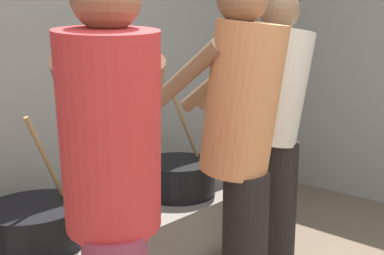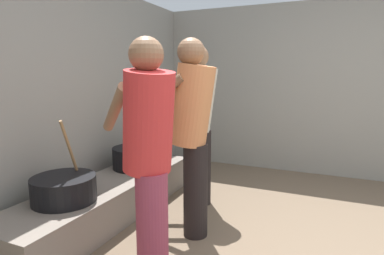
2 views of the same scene
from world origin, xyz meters
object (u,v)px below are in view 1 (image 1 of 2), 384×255
at_px(cook_in_red_shirt, 113,187).
at_px(cook_in_orange_shirt, 241,139).
at_px(cooking_pot_main, 178,177).
at_px(cook_in_cream_shirt, 277,117).
at_px(cooking_pot_secondary, 35,224).

bearing_deg(cook_in_red_shirt, cook_in_orange_shirt, 1.63).
xyz_separation_m(cooking_pot_main, cook_in_cream_shirt, (0.11, -0.68, 0.47)).
height_order(cooking_pot_main, cooking_pot_secondary, cooking_pot_main).
height_order(cooking_pot_secondary, cook_in_red_shirt, cook_in_red_shirt).
height_order(cook_in_red_shirt, cook_in_orange_shirt, cook_in_orange_shirt).
bearing_deg(cook_in_red_shirt, cooking_pot_secondary, 78.77).
height_order(cooking_pot_main, cook_in_orange_shirt, cook_in_orange_shirt).
xyz_separation_m(cooking_pot_secondary, cook_in_orange_shirt, (0.51, -0.88, 0.48)).
xyz_separation_m(cooking_pot_main, cook_in_red_shirt, (-1.20, -0.90, 0.43)).
height_order(cook_in_red_shirt, cook_in_cream_shirt, cook_in_cream_shirt).
relative_size(cooking_pot_main, cook_in_orange_shirt, 0.42).
bearing_deg(cooking_pot_main, cooking_pot_secondary, -179.84).
distance_m(cooking_pot_secondary, cook_in_red_shirt, 1.02).
bearing_deg(cook_in_cream_shirt, cooking_pot_secondary, 149.09).
xyz_separation_m(cooking_pot_secondary, cook_in_red_shirt, (-0.18, -0.90, 0.45)).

